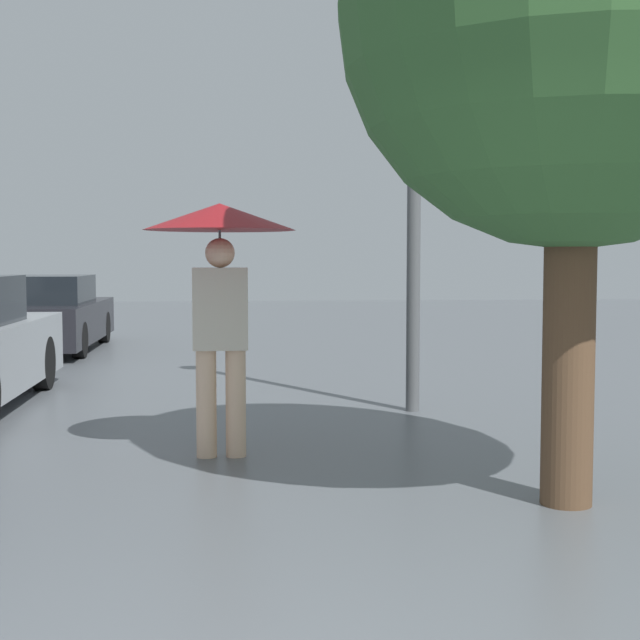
{
  "coord_description": "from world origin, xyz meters",
  "views": [
    {
      "loc": [
        -0.16,
        -2.3,
        1.53
      ],
      "look_at": [
        0.53,
        4.54,
        1.06
      ],
      "focal_mm": 50.0,
      "sensor_mm": 36.0,
      "label": 1
    }
  ],
  "objects_px": {
    "pedestrian": "(220,253)",
    "street_lamp": "(415,80)",
    "parked_car_farthest": "(45,316)",
    "tree": "(575,13)"
  },
  "relations": [
    {
      "from": "tree",
      "to": "street_lamp",
      "type": "bearing_deg",
      "value": 94.22
    },
    {
      "from": "parked_car_farthest",
      "to": "tree",
      "type": "bearing_deg",
      "value": -62.57
    },
    {
      "from": "parked_car_farthest",
      "to": "street_lamp",
      "type": "xyz_separation_m",
      "value": [
        4.9,
        -6.47,
        2.7
      ]
    },
    {
      "from": "parked_car_farthest",
      "to": "street_lamp",
      "type": "relative_size",
      "value": 0.81
    },
    {
      "from": "pedestrian",
      "to": "parked_car_farthest",
      "type": "xyz_separation_m",
      "value": [
        -3.0,
        8.37,
        -0.99
      ]
    },
    {
      "from": "pedestrian",
      "to": "tree",
      "type": "bearing_deg",
      "value": -35.93
    },
    {
      "from": "pedestrian",
      "to": "street_lamp",
      "type": "bearing_deg",
      "value": 45.09
    },
    {
      "from": "parked_car_farthest",
      "to": "pedestrian",
      "type": "bearing_deg",
      "value": -70.27
    },
    {
      "from": "tree",
      "to": "street_lamp",
      "type": "distance_m",
      "value": 3.48
    },
    {
      "from": "parked_car_farthest",
      "to": "tree",
      "type": "relative_size",
      "value": 0.95
    }
  ]
}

